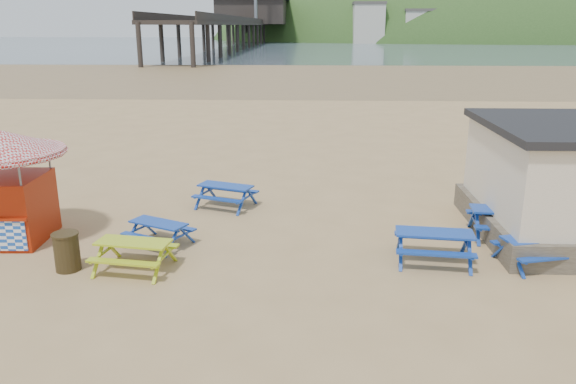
{
  "coord_description": "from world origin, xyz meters",
  "views": [
    {
      "loc": [
        2.09,
        -13.98,
        5.61
      ],
      "look_at": [
        1.46,
        1.5,
        1.0
      ],
      "focal_mm": 35.0,
      "sensor_mm": 36.0,
      "label": 1
    }
  ],
  "objects_px": {
    "picnic_table_blue_a": "(226,196)",
    "ice_cream_kiosk": "(2,172)",
    "litter_bin": "(67,251)",
    "picnic_table_yellow": "(134,255)"
  },
  "relations": [
    {
      "from": "picnic_table_blue_a",
      "to": "litter_bin",
      "type": "bearing_deg",
      "value": -101.55
    },
    {
      "from": "picnic_table_yellow",
      "to": "litter_bin",
      "type": "distance_m",
      "value": 1.6
    },
    {
      "from": "picnic_table_blue_a",
      "to": "ice_cream_kiosk",
      "type": "bearing_deg",
      "value": -130.21
    },
    {
      "from": "picnic_table_yellow",
      "to": "ice_cream_kiosk",
      "type": "bearing_deg",
      "value": 163.99
    },
    {
      "from": "picnic_table_blue_a",
      "to": "ice_cream_kiosk",
      "type": "distance_m",
      "value": 6.44
    },
    {
      "from": "litter_bin",
      "to": "ice_cream_kiosk",
      "type": "bearing_deg",
      "value": 141.69
    },
    {
      "from": "picnic_table_blue_a",
      "to": "ice_cream_kiosk",
      "type": "xyz_separation_m",
      "value": [
        -5.42,
        -3.11,
        1.55
      ]
    },
    {
      "from": "picnic_table_blue_a",
      "to": "ice_cream_kiosk",
      "type": "relative_size",
      "value": 0.59
    },
    {
      "from": "picnic_table_yellow",
      "to": "litter_bin",
      "type": "xyz_separation_m",
      "value": [
        -1.59,
        -0.07,
        0.11
      ]
    },
    {
      "from": "picnic_table_blue_a",
      "to": "picnic_table_yellow",
      "type": "distance_m",
      "value": 5.13
    }
  ]
}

